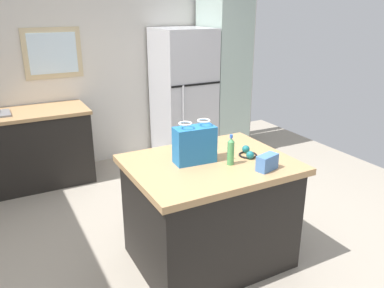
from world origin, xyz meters
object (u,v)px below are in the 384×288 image
tall_cabinet (223,77)px  ear_defenders (248,153)px  bottle (231,151)px  kitchen_island (209,211)px  small_box (267,162)px  refrigerator (183,95)px  shopping_bag (194,144)px

tall_cabinet → ear_defenders: size_ratio=11.08×
tall_cabinet → bottle: size_ratio=8.98×
bottle → tall_cabinet: bearing=58.9°
kitchen_island → bottle: size_ratio=5.25×
kitchen_island → small_box: small_box is taller
ear_defenders → kitchen_island: bearing=173.6°
bottle → ear_defenders: bottle is taller
kitchen_island → bottle: (0.11, -0.12, 0.55)m
refrigerator → tall_cabinet: bearing=0.0°
small_box → ear_defenders: 0.30m
kitchen_island → ear_defenders: (0.33, -0.04, 0.46)m
refrigerator → tall_cabinet: size_ratio=0.82×
kitchen_island → refrigerator: refrigerator is taller
kitchen_island → tall_cabinet: 2.75m
ear_defenders → tall_cabinet: bearing=62.2°
refrigerator → small_box: refrigerator is taller
refrigerator → bottle: refrigerator is taller
kitchen_island → refrigerator: 2.42m
kitchen_island → small_box: 0.67m
refrigerator → shopping_bag: size_ratio=5.34×
kitchen_island → shopping_bag: (-0.11, 0.05, 0.59)m
tall_cabinet → kitchen_island: bearing=-124.4°
small_box → kitchen_island: bearing=130.7°
kitchen_island → shopping_bag: size_ratio=3.81×
shopping_bag → refrigerator: bearing=65.2°
tall_cabinet → small_box: tall_cabinet is taller
shopping_bag → bottle: bearing=-38.8°
shopping_bag → bottle: size_ratio=1.38×
bottle → small_box: bearing=-49.6°
bottle → ear_defenders: size_ratio=1.24×
kitchen_island → bottle: bearing=-48.7°
tall_cabinet → ear_defenders: bearing=-117.8°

